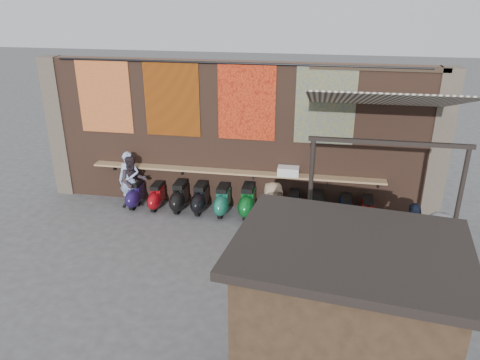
# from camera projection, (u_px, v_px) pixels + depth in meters

# --- Properties ---
(ground) EXTENTS (70.00, 70.00, 0.00)m
(ground) POSITION_uv_depth(u_px,v_px,m) (216.00, 252.00, 10.97)
(ground) COLOR #474749
(ground) RESTS_ON ground
(brick_wall) EXTENTS (10.00, 0.40, 4.00)m
(brick_wall) POSITION_uv_depth(u_px,v_px,m) (237.00, 136.00, 12.65)
(brick_wall) COLOR brown
(brick_wall) RESTS_ON ground
(pier_left) EXTENTS (0.50, 0.50, 4.00)m
(pier_left) POSITION_uv_depth(u_px,v_px,m) (60.00, 127.00, 13.49)
(pier_left) COLOR #4C4238
(pier_left) RESTS_ON ground
(pier_right) EXTENTS (0.50, 0.50, 4.00)m
(pier_right) POSITION_uv_depth(u_px,v_px,m) (439.00, 147.00, 11.82)
(pier_right) COLOR #4C4238
(pier_right) RESTS_ON ground
(eating_counter) EXTENTS (8.00, 0.32, 0.05)m
(eating_counter) POSITION_uv_depth(u_px,v_px,m) (234.00, 172.00, 12.66)
(eating_counter) COLOR #9E7A51
(eating_counter) RESTS_ON brick_wall
(shelf_box) EXTENTS (0.56, 0.33, 0.23)m
(shelf_box) POSITION_uv_depth(u_px,v_px,m) (288.00, 171.00, 12.35)
(shelf_box) COLOR white
(shelf_box) RESTS_ON eating_counter
(tapestry_redgold) EXTENTS (1.50, 0.02, 2.00)m
(tapestry_redgold) POSITION_uv_depth(u_px,v_px,m) (104.00, 97.00, 12.65)
(tapestry_redgold) COLOR maroon
(tapestry_redgold) RESTS_ON brick_wall
(tapestry_sun) EXTENTS (1.50, 0.02, 2.00)m
(tapestry_sun) POSITION_uv_depth(u_px,v_px,m) (172.00, 99.00, 12.34)
(tapestry_sun) COLOR #D1570C
(tapestry_sun) RESTS_ON brick_wall
(tapestry_orange) EXTENTS (1.50, 0.02, 2.00)m
(tapestry_orange) POSITION_uv_depth(u_px,v_px,m) (247.00, 102.00, 12.02)
(tapestry_orange) COLOR #D5421A
(tapestry_orange) RESTS_ON brick_wall
(tapestry_multi) EXTENTS (1.50, 0.02, 2.00)m
(tapestry_multi) POSITION_uv_depth(u_px,v_px,m) (325.00, 105.00, 11.70)
(tapestry_multi) COLOR navy
(tapestry_multi) RESTS_ON brick_wall
(hang_rail) EXTENTS (9.50, 0.06, 0.06)m
(hang_rail) POSITION_uv_depth(u_px,v_px,m) (235.00, 63.00, 11.68)
(hang_rail) COLOR black
(hang_rail) RESTS_ON brick_wall
(scooter_stool_0) EXTENTS (0.35, 0.78, 0.74)m
(scooter_stool_0) POSITION_uv_depth(u_px,v_px,m) (136.00, 194.00, 13.11)
(scooter_stool_0) COLOR #20134A
(scooter_stool_0) RESTS_ON ground
(scooter_stool_1) EXTENTS (0.33, 0.74, 0.71)m
(scooter_stool_1) POSITION_uv_depth(u_px,v_px,m) (157.00, 197.00, 12.99)
(scooter_stool_1) COLOR maroon
(scooter_stool_1) RESTS_ON ground
(scooter_stool_2) EXTENTS (0.38, 0.84, 0.80)m
(scooter_stool_2) POSITION_uv_depth(u_px,v_px,m) (180.00, 196.00, 12.88)
(scooter_stool_2) COLOR black
(scooter_stool_2) RESTS_ON ground
(scooter_stool_3) EXTENTS (0.38, 0.83, 0.79)m
(scooter_stool_3) POSITION_uv_depth(u_px,v_px,m) (200.00, 198.00, 12.78)
(scooter_stool_3) COLOR black
(scooter_stool_3) RESTS_ON ground
(scooter_stool_4) EXTENTS (0.38, 0.84, 0.79)m
(scooter_stool_4) POSITION_uv_depth(u_px,v_px,m) (223.00, 201.00, 12.65)
(scooter_stool_4) COLOR #1B6D57
(scooter_stool_4) RESTS_ON ground
(scooter_stool_5) EXTENTS (0.40, 0.89, 0.84)m
(scooter_stool_5) POSITION_uv_depth(u_px,v_px,m) (248.00, 201.00, 12.56)
(scooter_stool_5) COLOR #0D5E21
(scooter_stool_5) RESTS_ON ground
(scooter_stool_6) EXTENTS (0.33, 0.73, 0.70)m
(scooter_stool_6) POSITION_uv_depth(u_px,v_px,m) (271.00, 205.00, 12.48)
(scooter_stool_6) COLOR #161F50
(scooter_stool_6) RESTS_ON ground
(scooter_stool_7) EXTENTS (0.35, 0.78, 0.74)m
(scooter_stool_7) POSITION_uv_depth(u_px,v_px,m) (293.00, 206.00, 12.39)
(scooter_stool_7) COLOR navy
(scooter_stool_7) RESTS_ON ground
(scooter_stool_8) EXTENTS (0.36, 0.81, 0.77)m
(scooter_stool_8) POSITION_uv_depth(u_px,v_px,m) (317.00, 207.00, 12.29)
(scooter_stool_8) COLOR #0E4813
(scooter_stool_8) RESTS_ON ground
(scooter_stool_9) EXTENTS (0.35, 0.77, 0.73)m
(scooter_stool_9) POSITION_uv_depth(u_px,v_px,m) (345.00, 210.00, 12.18)
(scooter_stool_9) COLOR navy
(scooter_stool_9) RESTS_ON ground
(scooter_stool_10) EXTENTS (0.34, 0.76, 0.72)m
(scooter_stool_10) POSITION_uv_depth(u_px,v_px,m) (367.00, 211.00, 12.11)
(scooter_stool_10) COLOR maroon
(scooter_stool_10) RESTS_ON ground
(diner_left) EXTENTS (0.60, 0.40, 1.60)m
(diner_left) POSITION_uv_depth(u_px,v_px,m) (129.00, 180.00, 12.94)
(diner_left) COLOR #9EB6E7
(diner_left) RESTS_ON ground
(diner_right) EXTENTS (0.92, 0.84, 1.52)m
(diner_right) POSITION_uv_depth(u_px,v_px,m) (133.00, 181.00, 12.94)
(diner_right) COLOR #2C2228
(diner_right) RESTS_ON ground
(shopper_navy) EXTENTS (1.03, 0.78, 1.62)m
(shopper_navy) POSITION_uv_depth(u_px,v_px,m) (411.00, 238.00, 9.94)
(shopper_navy) COLOR black
(shopper_navy) RESTS_ON ground
(shopper_grey) EXTENTS (1.39, 1.17, 1.87)m
(shopper_grey) POSITION_uv_depth(u_px,v_px,m) (434.00, 257.00, 9.02)
(shopper_grey) COLOR slate
(shopper_grey) RESTS_ON ground
(shopper_tan) EXTENTS (1.01, 0.81, 1.81)m
(shopper_tan) POSITION_uv_depth(u_px,v_px,m) (272.00, 220.00, 10.51)
(shopper_tan) COLOR #91755C
(shopper_tan) RESTS_ON ground
(market_stall) EXTENTS (2.77, 2.22, 2.75)m
(market_stall) POSITION_uv_depth(u_px,v_px,m) (341.00, 340.00, 6.26)
(market_stall) COLOR black
(market_stall) RESTS_ON ground
(stall_roof) EXTENTS (3.11, 2.54, 0.12)m
(stall_roof) POSITION_uv_depth(u_px,v_px,m) (351.00, 248.00, 5.71)
(stall_roof) COLOR black
(stall_roof) RESTS_ON market_stall
(stall_sign) EXTENTS (1.20, 0.19, 0.50)m
(stall_sign) POSITION_uv_depth(u_px,v_px,m) (352.00, 263.00, 6.89)
(stall_sign) COLOR gold
(stall_sign) RESTS_ON market_stall
(stall_shelf) EXTENTS (2.11, 0.37, 0.06)m
(stall_shelf) POSITION_uv_depth(u_px,v_px,m) (346.00, 317.00, 7.27)
(stall_shelf) COLOR #473321
(stall_shelf) RESTS_ON market_stall
(awning_canvas) EXTENTS (3.20, 3.28, 0.97)m
(awning_canvas) POSITION_uv_depth(u_px,v_px,m) (384.00, 100.00, 9.86)
(awning_canvas) COLOR beige
(awning_canvas) RESTS_ON brick_wall
(awning_ledger) EXTENTS (3.30, 0.08, 0.12)m
(awning_ledger) POSITION_uv_depth(u_px,v_px,m) (379.00, 68.00, 11.15)
(awning_ledger) COLOR #33261C
(awning_ledger) RESTS_ON brick_wall
(awning_header) EXTENTS (3.00, 0.08, 0.08)m
(awning_header) POSITION_uv_depth(u_px,v_px,m) (390.00, 143.00, 8.68)
(awning_header) COLOR black
(awning_header) RESTS_ON awning_post_left
(awning_post_left) EXTENTS (0.09, 0.09, 3.10)m
(awning_post_left) POSITION_uv_depth(u_px,v_px,m) (309.00, 211.00, 9.49)
(awning_post_left) COLOR black
(awning_post_left) RESTS_ON ground
(awning_post_right) EXTENTS (0.09, 0.09, 3.10)m
(awning_post_right) POSITION_uv_depth(u_px,v_px,m) (455.00, 222.00, 9.04)
(awning_post_right) COLOR black
(awning_post_right) RESTS_ON ground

